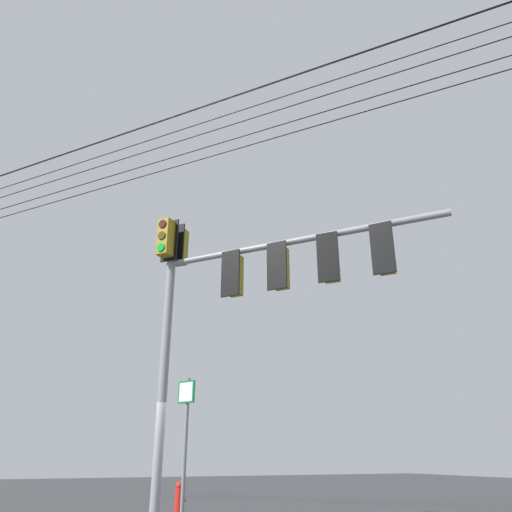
# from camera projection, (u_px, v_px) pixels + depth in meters

# --- Properties ---
(signal_mast_assembly) EXTENTS (4.69, 5.09, 6.74)m
(signal_mast_assembly) POSITION_uv_depth(u_px,v_px,m) (236.00, 283.00, 10.70)
(signal_mast_assembly) COLOR gray
(signal_mast_assembly) RESTS_ON ground
(route_sign_primary) EXTENTS (0.23, 0.34, 2.79)m
(route_sign_primary) POSITION_uv_depth(u_px,v_px,m) (185.00, 439.00, 8.79)
(route_sign_primary) COLOR slate
(route_sign_primary) RESTS_ON ground
(fire_hydrant) EXTENTS (0.29, 0.26, 0.81)m
(fire_hydrant) POSITION_uv_depth(u_px,v_px,m) (179.00, 498.00, 13.25)
(fire_hydrant) COLOR red
(fire_hydrant) RESTS_ON ground
(overhead_wire_span) EXTENTS (14.16, 15.96, 1.78)m
(overhead_wire_span) POSITION_uv_depth(u_px,v_px,m) (151.00, 146.00, 13.43)
(overhead_wire_span) COLOR black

